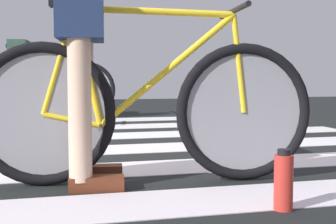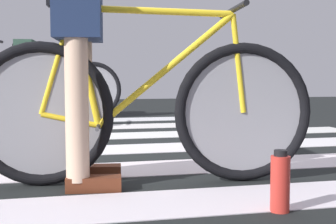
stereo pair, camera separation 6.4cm
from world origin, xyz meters
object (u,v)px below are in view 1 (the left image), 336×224
at_px(bicycle_1_of_3, 145,108).
at_px(bicycle_3_of_3, 46,88).
at_px(cyclist_1_of_3, 82,55).
at_px(water_bottle, 284,181).
at_px(cyclist_3_of_3, 20,68).

relative_size(bicycle_1_of_3, bicycle_3_of_3, 1.00).
distance_m(bicycle_1_of_3, cyclist_1_of_3, 0.41).
xyz_separation_m(cyclist_1_of_3, bicycle_3_of_3, (-0.17, 3.82, -0.26)).
xyz_separation_m(bicycle_3_of_3, water_bottle, (0.92, -4.48, -0.27)).
bearing_deg(cyclist_1_of_3, bicycle_1_of_3, -0.00).
bearing_deg(cyclist_3_of_3, bicycle_1_of_3, -72.44).
bearing_deg(water_bottle, cyclist_3_of_3, 105.26).
height_order(cyclist_3_of_3, water_bottle, cyclist_3_of_3).
height_order(bicycle_1_of_3, cyclist_1_of_3, cyclist_1_of_3).
bearing_deg(cyclist_3_of_3, cyclist_1_of_3, -76.79).
height_order(bicycle_1_of_3, bicycle_3_of_3, same).
relative_size(cyclist_1_of_3, bicycle_3_of_3, 0.58).
bearing_deg(bicycle_3_of_3, water_bottle, -72.25).
xyz_separation_m(bicycle_3_of_3, cyclist_3_of_3, (-0.31, 0.03, 0.25)).
height_order(cyclist_1_of_3, cyclist_3_of_3, cyclist_1_of_3).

